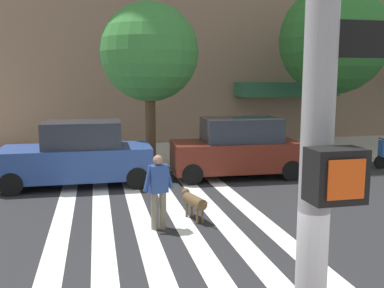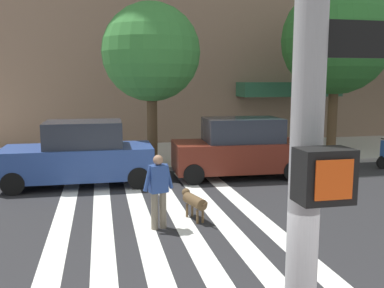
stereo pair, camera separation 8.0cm
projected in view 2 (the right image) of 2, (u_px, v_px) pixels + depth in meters
ground_plane at (194, 230)px, 9.25m from camera, size 160.00×160.00×0.00m
sidewalk_far at (148, 155)px, 17.97m from camera, size 80.00×6.00×0.15m
crosswalk_stripes at (167, 232)px, 9.13m from camera, size 4.95×11.46×0.01m
traffic_light_pole at (317, 23)px, 2.20m from camera, size 0.74×0.46×5.80m
parked_car_behind_first at (80, 155)px, 13.11m from camera, size 4.51×2.02×1.98m
parked_car_third_in_line at (239, 149)px, 14.17m from camera, size 4.27×2.03×1.98m
street_tree_nearest at (151, 53)px, 15.33m from camera, size 3.54×3.54×5.83m
street_tree_middle at (336, 40)px, 17.57m from camera, size 4.50×4.50×6.96m
pedestrian_dog_walker at (158, 187)px, 9.20m from camera, size 0.70×0.33×1.64m
dog_on_leash at (194, 201)px, 9.90m from camera, size 0.46×1.14×0.65m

